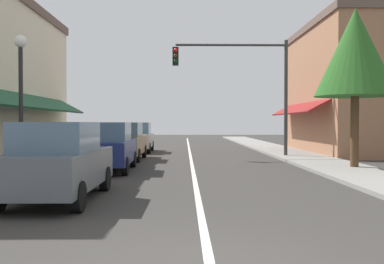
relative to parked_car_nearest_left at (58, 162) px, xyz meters
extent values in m
plane|color=#33302D|center=(3.17, 13.11, -0.88)|extent=(80.00, 80.00, 0.00)
cube|color=gray|center=(-2.33, 13.11, -0.82)|extent=(2.60, 56.00, 0.12)
cube|color=gray|center=(8.67, 13.11, -0.82)|extent=(2.60, 56.00, 0.12)
cube|color=silver|center=(3.17, 13.11, -0.88)|extent=(0.14, 52.00, 0.01)
cube|color=slate|center=(-3.69, 7.11, 0.52)|extent=(0.08, 10.64, 1.80)
cube|color=#194C2D|center=(-3.08, 7.11, 1.72)|extent=(1.27, 11.76, 0.73)
cube|color=slate|center=(-3.69, 10.19, 3.84)|extent=(0.08, 1.10, 1.30)
cube|color=#9E6B4C|center=(12.28, 15.11, 2.65)|extent=(4.64, 10.00, 7.05)
cube|color=brown|center=(12.28, 15.11, 6.38)|extent=(4.84, 10.20, 0.40)
cube|color=slate|center=(10.03, 15.11, 0.52)|extent=(0.08, 7.60, 1.80)
cube|color=maroon|center=(9.42, 15.11, 1.72)|extent=(1.27, 8.40, 0.73)
cube|color=slate|center=(10.03, 12.91, 4.20)|extent=(0.08, 1.10, 1.30)
cube|color=slate|center=(10.03, 17.31, 4.20)|extent=(0.08, 1.10, 1.30)
cube|color=#4C5156|center=(0.00, 0.03, -0.17)|extent=(1.76, 4.12, 0.80)
cube|color=slate|center=(0.00, -0.07, 0.56)|extent=(1.54, 2.02, 0.66)
cylinder|color=black|center=(-0.78, 1.39, -0.57)|extent=(0.21, 0.62, 0.62)
cylinder|color=black|center=(0.81, 1.37, -0.57)|extent=(0.21, 0.62, 0.62)
cylinder|color=black|center=(0.78, -1.34, -0.57)|extent=(0.21, 0.62, 0.62)
cube|color=navy|center=(0.06, 5.93, -0.17)|extent=(1.79, 4.13, 0.80)
cube|color=slate|center=(0.06, 5.83, 0.56)|extent=(1.55, 2.02, 0.66)
cylinder|color=black|center=(-0.75, 7.27, -0.57)|extent=(0.21, 0.62, 0.62)
cylinder|color=black|center=(0.83, 7.30, -0.57)|extent=(0.21, 0.62, 0.62)
cylinder|color=black|center=(-0.71, 4.57, -0.57)|extent=(0.21, 0.62, 0.62)
cylinder|color=black|center=(0.87, 4.59, -0.57)|extent=(0.21, 0.62, 0.62)
cube|color=brown|center=(0.01, 10.64, -0.17)|extent=(1.78, 4.12, 0.80)
cube|color=slate|center=(0.01, 10.54, 0.56)|extent=(1.55, 2.02, 0.66)
cylinder|color=black|center=(-0.76, 12.01, -0.57)|extent=(0.21, 0.62, 0.62)
cylinder|color=black|center=(0.82, 11.98, -0.57)|extent=(0.21, 0.62, 0.62)
cylinder|color=black|center=(-0.80, 9.30, -0.57)|extent=(0.21, 0.62, 0.62)
cylinder|color=black|center=(0.78, 9.28, -0.57)|extent=(0.21, 0.62, 0.62)
cube|color=#B7BABF|center=(0.02, 16.00, -0.17)|extent=(1.75, 4.11, 0.80)
cube|color=slate|center=(0.03, 15.90, 0.56)|extent=(1.53, 2.01, 0.66)
cylinder|color=black|center=(-0.78, 17.34, -0.57)|extent=(0.20, 0.62, 0.62)
cylinder|color=black|center=(0.81, 17.36, -0.57)|extent=(0.20, 0.62, 0.62)
cylinder|color=black|center=(-0.76, 14.64, -0.57)|extent=(0.20, 0.62, 0.62)
cylinder|color=black|center=(0.83, 14.65, -0.57)|extent=(0.20, 0.62, 0.62)
cylinder|color=#333333|center=(7.97, 11.89, 2.07)|extent=(0.18, 0.18, 5.90)
cylinder|color=#333333|center=(5.19, 11.89, 4.77)|extent=(5.55, 0.12, 0.12)
cube|color=black|center=(2.41, 11.71, 4.17)|extent=(0.30, 0.24, 0.90)
sphere|color=red|center=(2.41, 11.58, 4.45)|extent=(0.20, 0.20, 0.20)
sphere|color=#3D2D0C|center=(2.41, 11.58, 4.17)|extent=(0.20, 0.20, 0.20)
sphere|color=#0C3316|center=(2.41, 11.58, 3.89)|extent=(0.20, 0.20, 0.20)
cylinder|color=black|center=(-1.82, 2.64, 1.07)|extent=(0.12, 0.12, 3.90)
sphere|color=white|center=(-1.82, 2.64, 3.20)|extent=(0.36, 0.36, 0.36)
cylinder|color=#4C331E|center=(9.18, 6.13, 0.71)|extent=(0.30, 0.30, 3.18)
cone|color=#285B21|center=(9.18, 6.13, 3.49)|extent=(2.96, 2.96, 3.26)
camera|label=1|loc=(2.85, -9.75, 0.88)|focal=40.34mm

